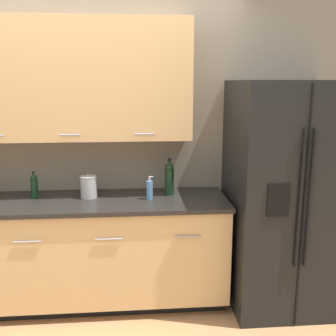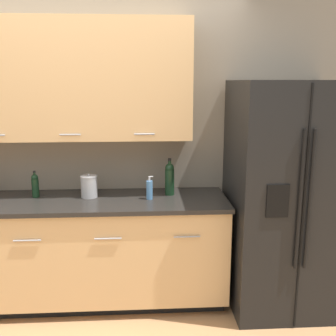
{
  "view_description": "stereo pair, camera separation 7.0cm",
  "coord_description": "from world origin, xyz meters",
  "px_view_note": "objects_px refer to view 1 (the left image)",
  "views": [
    {
      "loc": [
        0.33,
        -2.12,
        1.83
      ],
      "look_at": [
        0.59,
        0.95,
        1.15
      ],
      "focal_mm": 42.0,
      "sensor_mm": 36.0,
      "label": 1
    },
    {
      "loc": [
        0.4,
        -2.12,
        1.83
      ],
      "look_at": [
        0.59,
        0.95,
        1.15
      ],
      "focal_mm": 42.0,
      "sensor_mm": 36.0,
      "label": 2
    }
  ],
  "objects_px": {
    "steel_canister": "(89,187)",
    "wine_bottle": "(169,178)",
    "refrigerator": "(283,196)",
    "soap_dispenser": "(150,190)",
    "oil_bottle": "(34,186)"
  },
  "relations": [
    {
      "from": "oil_bottle",
      "to": "refrigerator",
      "type": "bearing_deg",
      "value": -5.1
    },
    {
      "from": "refrigerator",
      "to": "soap_dispenser",
      "type": "bearing_deg",
      "value": 176.62
    },
    {
      "from": "soap_dispenser",
      "to": "oil_bottle",
      "type": "bearing_deg",
      "value": 172.92
    },
    {
      "from": "refrigerator",
      "to": "wine_bottle",
      "type": "distance_m",
      "value": 0.94
    },
    {
      "from": "soap_dispenser",
      "to": "steel_canister",
      "type": "bearing_deg",
      "value": 169.57
    },
    {
      "from": "steel_canister",
      "to": "refrigerator",
      "type": "bearing_deg",
      "value": -5.61
    },
    {
      "from": "refrigerator",
      "to": "oil_bottle",
      "type": "height_order",
      "value": "refrigerator"
    },
    {
      "from": "wine_bottle",
      "to": "soap_dispenser",
      "type": "bearing_deg",
      "value": -144.28
    },
    {
      "from": "steel_canister",
      "to": "wine_bottle",
      "type": "bearing_deg",
      "value": 2.74
    },
    {
      "from": "refrigerator",
      "to": "soap_dispenser",
      "type": "distance_m",
      "value": 1.08
    },
    {
      "from": "soap_dispenser",
      "to": "steel_canister",
      "type": "xyz_separation_m",
      "value": [
        -0.49,
        0.09,
        0.01
      ]
    },
    {
      "from": "oil_bottle",
      "to": "steel_canister",
      "type": "xyz_separation_m",
      "value": [
        0.44,
        -0.03,
        -0.01
      ]
    },
    {
      "from": "refrigerator",
      "to": "oil_bottle",
      "type": "xyz_separation_m",
      "value": [
        -2.01,
        0.18,
        0.08
      ]
    },
    {
      "from": "wine_bottle",
      "to": "oil_bottle",
      "type": "distance_m",
      "value": 1.1
    },
    {
      "from": "wine_bottle",
      "to": "refrigerator",
      "type": "bearing_deg",
      "value": -11.57
    }
  ]
}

